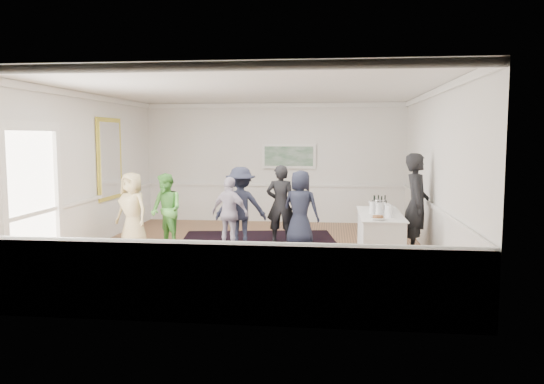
# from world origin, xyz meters

# --- Properties ---
(floor) EXTENTS (8.00, 8.00, 0.00)m
(floor) POSITION_xyz_m (0.00, 0.00, 0.00)
(floor) COLOR brown
(floor) RESTS_ON ground
(ceiling) EXTENTS (7.00, 8.00, 0.02)m
(ceiling) POSITION_xyz_m (0.00, 0.00, 3.20)
(ceiling) COLOR white
(ceiling) RESTS_ON wall_back
(wall_left) EXTENTS (0.02, 8.00, 3.20)m
(wall_left) POSITION_xyz_m (-3.50, 0.00, 1.60)
(wall_left) COLOR white
(wall_left) RESTS_ON floor
(wall_right) EXTENTS (0.02, 8.00, 3.20)m
(wall_right) POSITION_xyz_m (3.50, 0.00, 1.60)
(wall_right) COLOR white
(wall_right) RESTS_ON floor
(wall_back) EXTENTS (7.00, 0.02, 3.20)m
(wall_back) POSITION_xyz_m (0.00, 4.00, 1.60)
(wall_back) COLOR white
(wall_back) RESTS_ON floor
(wall_front) EXTENTS (7.00, 0.02, 3.20)m
(wall_front) POSITION_xyz_m (0.00, -4.00, 1.60)
(wall_front) COLOR white
(wall_front) RESTS_ON floor
(wainscoting) EXTENTS (7.00, 8.00, 1.00)m
(wainscoting) POSITION_xyz_m (0.00, 0.00, 0.50)
(wainscoting) COLOR white
(wainscoting) RESTS_ON floor
(mirror) EXTENTS (0.05, 1.25, 1.85)m
(mirror) POSITION_xyz_m (-3.45, 1.30, 1.80)
(mirror) COLOR yellow
(mirror) RESTS_ON wall_left
(doorway) EXTENTS (0.10, 1.78, 2.56)m
(doorway) POSITION_xyz_m (-3.45, -1.90, 1.42)
(doorway) COLOR white
(doorway) RESTS_ON wall_left
(landscape_painting) EXTENTS (1.44, 0.06, 0.66)m
(landscape_painting) POSITION_xyz_m (0.40, 3.95, 1.78)
(landscape_painting) COLOR white
(landscape_painting) RESTS_ON wall_back
(area_rug) EXTENTS (3.99, 4.88, 0.02)m
(area_rug) POSITION_xyz_m (0.11, 0.23, 0.01)
(area_rug) COLOR black
(area_rug) RESTS_ON floor
(serving_table) EXTENTS (0.80, 2.10, 0.85)m
(serving_table) POSITION_xyz_m (2.48, -0.07, 0.43)
(serving_table) COLOR silver
(serving_table) RESTS_ON floor
(bartender) EXTENTS (0.55, 0.77, 1.99)m
(bartender) POSITION_xyz_m (3.20, 0.26, 0.99)
(bartender) COLOR black
(bartender) RESTS_ON floor
(guest_tan) EXTENTS (0.91, 0.77, 1.57)m
(guest_tan) POSITION_xyz_m (-2.54, 0.24, 0.79)
(guest_tan) COLOR tan
(guest_tan) RESTS_ON floor
(guest_green) EXTENTS (0.94, 0.92, 1.53)m
(guest_green) POSITION_xyz_m (-1.91, 0.54, 0.77)
(guest_green) COLOR #55AF46
(guest_green) RESTS_ON floor
(guest_lilac) EXTENTS (0.94, 0.69, 1.49)m
(guest_lilac) POSITION_xyz_m (-0.51, 0.36, 0.74)
(guest_lilac) COLOR #B7ACC0
(guest_lilac) RESTS_ON floor
(guest_dark_a) EXTENTS (1.14, 0.73, 1.67)m
(guest_dark_a) POSITION_xyz_m (-0.36, 0.78, 0.83)
(guest_dark_a) COLOR #1E2232
(guest_dark_a) RESTS_ON floor
(guest_dark_b) EXTENTS (0.62, 0.41, 1.71)m
(guest_dark_b) POSITION_xyz_m (0.47, 1.05, 0.85)
(guest_dark_b) COLOR black
(guest_dark_b) RESTS_ON floor
(guest_navy) EXTENTS (0.89, 0.70, 1.60)m
(guest_navy) POSITION_xyz_m (0.90, 0.89, 0.80)
(guest_navy) COLOR #1E2232
(guest_navy) RESTS_ON floor
(wine_bottles) EXTENTS (0.29, 0.25, 0.31)m
(wine_bottles) POSITION_xyz_m (2.49, 0.39, 1.00)
(wine_bottles) COLOR black
(wine_bottles) RESTS_ON serving_table
(juice_pitchers) EXTENTS (0.39, 0.61, 0.24)m
(juice_pitchers) POSITION_xyz_m (2.49, -0.33, 0.97)
(juice_pitchers) COLOR #6DBA42
(juice_pitchers) RESTS_ON serving_table
(ice_bucket) EXTENTS (0.26, 0.26, 0.24)m
(ice_bucket) POSITION_xyz_m (2.48, 0.10, 0.96)
(ice_bucket) COLOR silver
(ice_bucket) RESTS_ON serving_table
(nut_bowl) EXTENTS (0.25, 0.25, 0.07)m
(nut_bowl) POSITION_xyz_m (2.37, -0.89, 0.89)
(nut_bowl) COLOR white
(nut_bowl) RESTS_ON serving_table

